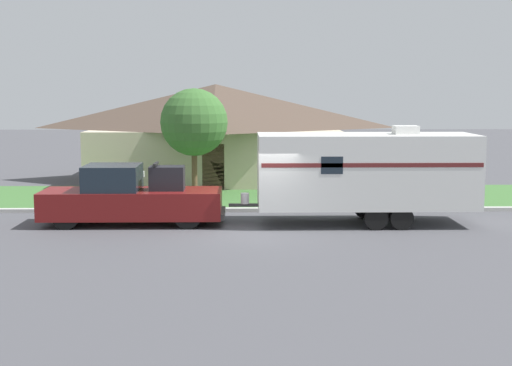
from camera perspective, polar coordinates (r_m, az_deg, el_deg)
name	(u,v)px	position (r m, az deg, el deg)	size (l,w,h in m)	color
ground_plane	(259,231)	(22.91, 0.27, -3.89)	(120.00, 120.00, 0.00)	#47474C
curb_strip	(257,210)	(26.59, 0.07, -2.15)	(80.00, 0.30, 0.14)	#ADADA8
lawn_strip	(255,197)	(30.20, -0.08, -1.10)	(80.00, 7.00, 0.03)	#3D6B33
house_across_street	(216,131)	(35.74, -3.23, 4.20)	(12.78, 8.07, 4.80)	beige
pickup_truck	(131,198)	(24.29, -10.01, -1.20)	(6.12, 1.96, 2.09)	black
travel_trailer	(366,171)	(24.25, 8.80, 0.98)	(8.25, 2.51, 3.32)	black
mailbox	(138,180)	(27.65, -9.42, 0.25)	(0.48, 0.20, 1.42)	brown
tree_in_yard	(194,122)	(29.74, -4.98, 4.85)	(2.80, 2.80, 4.58)	brown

